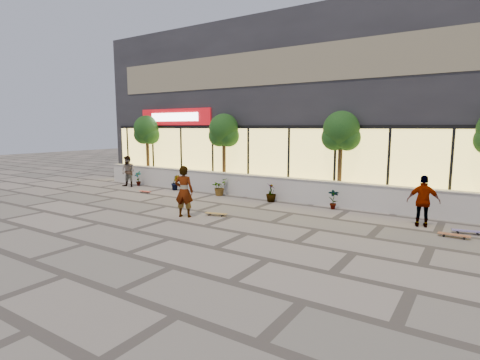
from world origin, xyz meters
The scene contains 18 objects.
ground centered at (0.00, 0.00, 0.00)m, with size 80.00×80.00×0.00m, color gray.
planter_wall centered at (0.00, 7.00, 0.52)m, with size 22.00×0.42×1.04m.
retail_building centered at (0.00, 12.49, 4.25)m, with size 24.00×9.17×8.50m.
shrub_a centered at (-8.50, 6.45, 0.41)m, with size 0.43×0.29×0.81m, color #113813.
shrub_b centered at (-5.70, 6.45, 0.41)m, with size 0.45×0.36×0.81m, color #113813.
shrub_c centered at (-2.90, 6.45, 0.41)m, with size 0.73×0.63×0.81m, color #113813.
shrub_d centered at (-0.10, 6.45, 0.41)m, with size 0.45×0.45×0.81m, color #113813.
shrub_e centered at (2.70, 6.45, 0.41)m, with size 0.43×0.29×0.81m, color #113813.
tree_west centered at (-9.00, 7.70, 2.99)m, with size 1.60×1.50×3.92m.
tree_midwest centered at (-3.50, 7.70, 2.99)m, with size 1.60×1.50×3.92m.
tree_mideast centered at (2.50, 7.70, 2.99)m, with size 1.60×1.50×3.92m.
skater_center centered at (-1.43, 2.27, 0.94)m, with size 0.68×0.45×1.88m, color white.
skater_left centered at (-8.61, 5.86, 0.84)m, with size 0.82×0.64×1.69m, color tan.
skater_right_near centered at (6.03, 5.46, 0.85)m, with size 1.00×0.41×1.70m, color white.
skateboard_center centered at (-0.55, 3.01, 0.08)m, with size 0.86×0.40×0.10m.
skateboard_left centered at (-6.46, 5.04, 0.07)m, with size 0.69×0.20×0.08m.
skateboard_right_near centered at (7.00, 4.61, 0.09)m, with size 0.86×0.23×0.10m.
skateboard_right_far centered at (7.33, 5.29, 0.09)m, with size 0.90×0.39×0.11m.
Camera 1 is at (7.50, -7.81, 3.24)m, focal length 28.00 mm.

